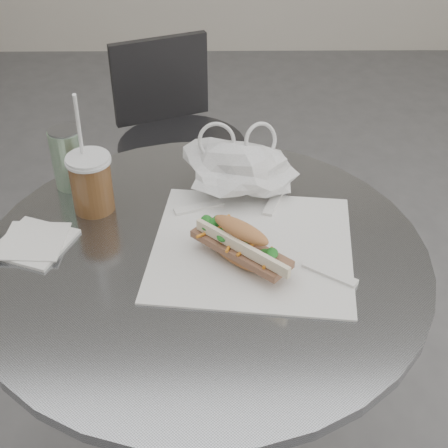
{
  "coord_description": "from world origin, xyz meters",
  "views": [
    {
      "loc": [
        0.03,
        -0.61,
        1.41
      ],
      "look_at": [
        0.03,
        0.21,
        0.79
      ],
      "focal_mm": 50.0,
      "sensor_mm": 36.0,
      "label": 1
    }
  ],
  "objects_px": {
    "sunglasses": "(264,176)",
    "drink_can": "(68,158)",
    "cafe_table": "(206,361)",
    "banh_mi": "(241,245)",
    "iced_coffee": "(91,182)",
    "chair_far": "(179,176)"
  },
  "relations": [
    {
      "from": "chair_far",
      "to": "banh_mi",
      "type": "relative_size",
      "value": 3.42
    },
    {
      "from": "iced_coffee",
      "to": "chair_far",
      "type": "bearing_deg",
      "value": 82.32
    },
    {
      "from": "iced_coffee",
      "to": "sunglasses",
      "type": "relative_size",
      "value": 2.24
    },
    {
      "from": "sunglasses",
      "to": "drink_can",
      "type": "distance_m",
      "value": 0.37
    },
    {
      "from": "sunglasses",
      "to": "drink_can",
      "type": "xyz_separation_m",
      "value": [
        -0.37,
        0.0,
        0.04
      ]
    },
    {
      "from": "chair_far",
      "to": "sunglasses",
      "type": "bearing_deg",
      "value": 85.65
    },
    {
      "from": "cafe_table",
      "to": "drink_can",
      "type": "relative_size",
      "value": 6.31
    },
    {
      "from": "cafe_table",
      "to": "sunglasses",
      "type": "height_order",
      "value": "sunglasses"
    },
    {
      "from": "iced_coffee",
      "to": "drink_can",
      "type": "bearing_deg",
      "value": 124.76
    },
    {
      "from": "chair_far",
      "to": "drink_can",
      "type": "distance_m",
      "value": 0.84
    },
    {
      "from": "sunglasses",
      "to": "chair_far",
      "type": "bearing_deg",
      "value": 85.76
    },
    {
      "from": "drink_can",
      "to": "iced_coffee",
      "type": "bearing_deg",
      "value": -55.24
    },
    {
      "from": "banh_mi",
      "to": "drink_can",
      "type": "xyz_separation_m",
      "value": [
        -0.32,
        0.24,
        0.02
      ]
    },
    {
      "from": "chair_far",
      "to": "iced_coffee",
      "type": "xyz_separation_m",
      "value": [
        -0.1,
        -0.75,
        0.47
      ]
    },
    {
      "from": "drink_can",
      "to": "sunglasses",
      "type": "bearing_deg",
      "value": -0.11
    },
    {
      "from": "cafe_table",
      "to": "iced_coffee",
      "type": "bearing_deg",
      "value": 147.39
    },
    {
      "from": "cafe_table",
      "to": "iced_coffee",
      "type": "height_order",
      "value": "iced_coffee"
    },
    {
      "from": "iced_coffee",
      "to": "sunglasses",
      "type": "bearing_deg",
      "value": 14.15
    },
    {
      "from": "cafe_table",
      "to": "banh_mi",
      "type": "distance_m",
      "value": 0.32
    },
    {
      "from": "sunglasses",
      "to": "banh_mi",
      "type": "bearing_deg",
      "value": -124.17
    },
    {
      "from": "banh_mi",
      "to": "iced_coffee",
      "type": "bearing_deg",
      "value": -168.87
    },
    {
      "from": "banh_mi",
      "to": "sunglasses",
      "type": "xyz_separation_m",
      "value": [
        0.05,
        0.24,
        -0.02
      ]
    }
  ]
}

